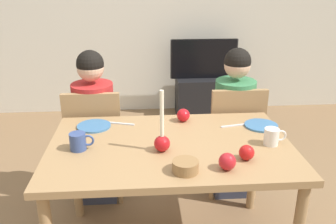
{
  "coord_description": "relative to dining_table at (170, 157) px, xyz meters",
  "views": [
    {
      "loc": [
        -0.15,
        -1.88,
        1.69
      ],
      "look_at": [
        0.0,
        0.2,
        0.87
      ],
      "focal_mm": 38.95,
      "sensor_mm": 36.0,
      "label": 1
    }
  ],
  "objects": [
    {
      "name": "tv",
      "position": [
        0.58,
        2.3,
        0.04
      ],
      "size": [
        0.79,
        0.05,
        0.46
      ],
      "color": "black",
      "rests_on": "tv_stand"
    },
    {
      "name": "fork_left",
      "position": [
        -0.3,
        0.31,
        0.09
      ],
      "size": [
        0.18,
        0.07,
        0.01
      ],
      "primitive_type": "cube",
      "rotation": [
        0.0,
        0.0,
        -0.3
      ],
      "color": "silver",
      "rests_on": "dining_table"
    },
    {
      "name": "apple_by_right_mug",
      "position": [
        0.11,
        0.33,
        0.13
      ],
      "size": [
        0.09,
        0.09,
        0.09
      ],
      "primitive_type": "sphere",
      "color": "red",
      "rests_on": "dining_table"
    },
    {
      "name": "apple_near_candle",
      "position": [
        0.26,
        -0.31,
        0.13
      ],
      "size": [
        0.09,
        0.09,
        0.09
      ],
      "primitive_type": "sphere",
      "color": "red",
      "rests_on": "dining_table"
    },
    {
      "name": "fork_right",
      "position": [
        0.43,
        0.23,
        0.09
      ],
      "size": [
        0.18,
        0.05,
        0.01
      ],
      "primitive_type": "cube",
      "rotation": [
        0.0,
        0.0,
        0.2
      ],
      "color": "silver",
      "rests_on": "dining_table"
    },
    {
      "name": "tv_stand",
      "position": [
        0.58,
        2.3,
        -0.43
      ],
      "size": [
        0.64,
        0.4,
        0.48
      ],
      "primitive_type": "cube",
      "color": "black",
      "rests_on": "ground"
    },
    {
      "name": "person_left_child",
      "position": [
        -0.51,
        0.64,
        -0.1
      ],
      "size": [
        0.3,
        0.3,
        1.17
      ],
      "color": "#33384C",
      "rests_on": "ground"
    },
    {
      "name": "bowl_walnuts",
      "position": [
        0.05,
        -0.31,
        0.11
      ],
      "size": [
        0.13,
        0.13,
        0.06
      ],
      "primitive_type": "cylinder",
      "color": "olive",
      "rests_on": "dining_table"
    },
    {
      "name": "plate_left",
      "position": [
        -0.47,
        0.28,
        0.09
      ],
      "size": [
        0.21,
        0.21,
        0.01
      ],
      "primitive_type": "cylinder",
      "color": "teal",
      "rests_on": "dining_table"
    },
    {
      "name": "candle_centerpiece",
      "position": [
        -0.05,
        -0.08,
        0.15
      ],
      "size": [
        0.09,
        0.09,
        0.35
      ],
      "color": "red",
      "rests_on": "dining_table"
    },
    {
      "name": "dining_table",
      "position": [
        0.0,
        0.0,
        0.0
      ],
      "size": [
        1.4,
        0.9,
        0.75
      ],
      "color": "#99754C",
      "rests_on": "ground"
    },
    {
      "name": "back_wall",
      "position": [
        0.0,
        2.6,
        0.63
      ],
      "size": [
        6.4,
        0.1,
        2.6
      ],
      "primitive_type": "cube",
      "color": "beige",
      "rests_on": "ground"
    },
    {
      "name": "person_right_child",
      "position": [
        0.53,
        0.64,
        -0.1
      ],
      "size": [
        0.3,
        0.3,
        1.17
      ],
      "color": "#33384C",
      "rests_on": "ground"
    },
    {
      "name": "chair_right",
      "position": [
        0.53,
        0.61,
        -0.15
      ],
      "size": [
        0.4,
        0.4,
        0.9
      ],
      "color": "#99754C",
      "rests_on": "ground"
    },
    {
      "name": "plate_right",
      "position": [
        0.6,
        0.21,
        0.09
      ],
      "size": [
        0.21,
        0.21,
        0.01
      ],
      "primitive_type": "cylinder",
      "color": "teal",
      "rests_on": "dining_table"
    },
    {
      "name": "mug_right",
      "position": [
        0.58,
        -0.05,
        0.13
      ],
      "size": [
        0.13,
        0.08,
        0.1
      ],
      "color": "silver",
      "rests_on": "dining_table"
    },
    {
      "name": "mug_left",
      "position": [
        -0.52,
        -0.03,
        0.13
      ],
      "size": [
        0.14,
        0.09,
        0.1
      ],
      "color": "#33477F",
      "rests_on": "dining_table"
    },
    {
      "name": "chair_left",
      "position": [
        -0.51,
        0.61,
        -0.15
      ],
      "size": [
        0.4,
        0.4,
        0.9
      ],
      "color": "#99754C",
      "rests_on": "ground"
    },
    {
      "name": "apple_by_left_plate",
      "position": [
        0.38,
        -0.21,
        0.12
      ],
      "size": [
        0.08,
        0.08,
        0.08
      ],
      "primitive_type": "sphere",
      "color": "red",
      "rests_on": "dining_table"
    }
  ]
}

